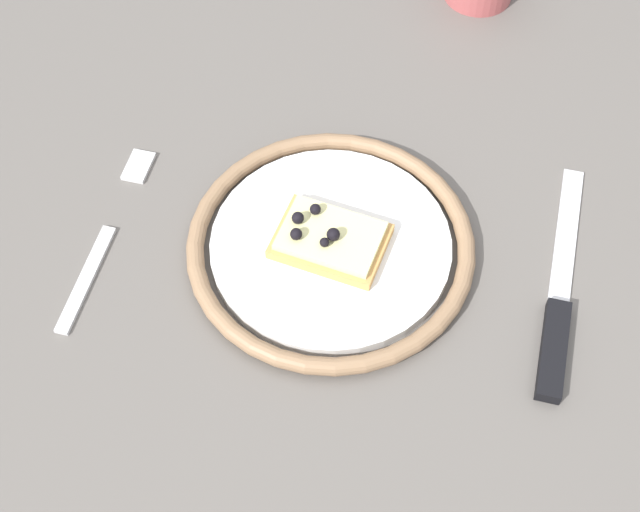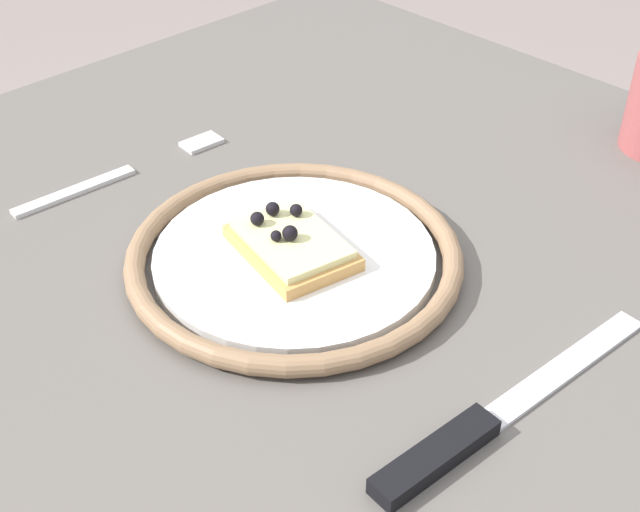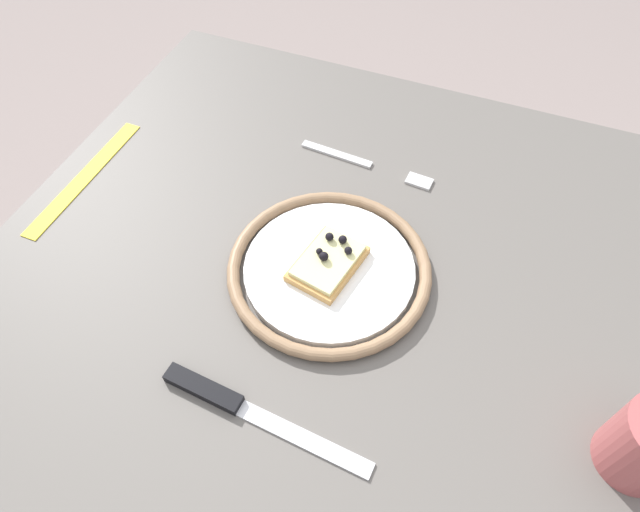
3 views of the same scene
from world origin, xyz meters
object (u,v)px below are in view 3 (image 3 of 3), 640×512
Objects in this scene: fork at (367,164)px; measuring_tape at (85,177)px; knife at (230,402)px; plate at (329,269)px; dining_table at (317,346)px; pizza_slice_near at (328,262)px.

fork reaches higher than measuring_tape.
plate is at bearing 169.70° from knife.
fork reaches higher than dining_table.
fork is (-0.20, -0.02, -0.01)m from plate.
dining_table is 3.91× the size of knife.
plate is 0.20m from knife.
dining_table is at bearing 5.42° from fork.
measuring_tape is (-0.08, -0.39, 0.09)m from dining_table.
measuring_tape is (-0.03, -0.38, -0.01)m from plate.
measuring_tape is at bearing -64.72° from fork.
knife is (0.20, -0.04, -0.00)m from plate.
plate is 1.05× the size of knife.
measuring_tape is (0.17, -0.36, -0.00)m from fork.
pizza_slice_near is (-0.00, -0.00, 0.01)m from plate.
plate is 0.01m from pizza_slice_near.
measuring_tape reaches higher than dining_table.
fork is at bearing 115.86° from measuring_tape.
knife is at bearing -16.39° from dining_table.
pizza_slice_near reaches higher than fork.
fork is (-0.25, -0.02, 0.09)m from dining_table.
measuring_tape is at bearing -93.85° from pizza_slice_near.
knife reaches higher than measuring_tape.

